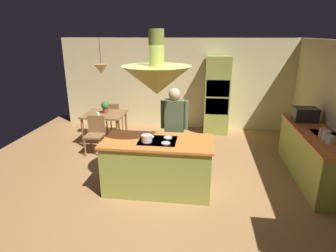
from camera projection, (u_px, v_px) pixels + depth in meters
name	position (u px, v px, depth m)	size (l,w,h in m)	color
ground	(160.00, 183.00, 5.25)	(8.16, 8.16, 0.00)	#9E7042
wall_back	(178.00, 84.00, 8.10)	(6.80, 0.10, 2.55)	beige
kitchen_island	(158.00, 165.00, 4.92)	(1.89, 0.90, 0.95)	#939E42
counter_run_right	(313.00, 155.00, 5.32)	(0.73, 2.42, 0.93)	#939E42
oven_tower	(217.00, 95.00, 7.65)	(0.66, 0.62, 2.11)	#939E42
dining_table	(105.00, 118.00, 7.05)	(0.99, 0.89, 0.76)	brown
person_at_island	(174.00, 125.00, 5.41)	(0.53, 0.23, 1.70)	tan
range_hood	(157.00, 78.00, 4.44)	(1.10, 1.10, 1.00)	#939E42
pendant_light_over_table	(101.00, 69.00, 6.67)	(0.32, 0.32, 0.82)	#E0B266
chair_facing_island	(95.00, 132.00, 6.47)	(0.40, 0.40, 0.87)	brown
chair_by_back_wall	(113.00, 116.00, 7.72)	(0.40, 0.40, 0.87)	brown
potted_plant_on_table	(105.00, 106.00, 7.02)	(0.20, 0.20, 0.30)	#99382D
cup_on_table	(98.00, 114.00, 6.80)	(0.07, 0.07, 0.09)	white
canister_flour	(331.00, 140.00, 4.59)	(0.14, 0.14, 0.14)	silver
canister_sugar	(327.00, 135.00, 4.76)	(0.13, 0.13, 0.17)	silver
canister_tea	(322.00, 132.00, 4.93)	(0.11, 0.11, 0.16)	#E0B78C
microwave_on_counter	(305.00, 114.00, 5.80)	(0.46, 0.36, 0.28)	#232326
cooking_pot_on_cooktop	(147.00, 138.00, 4.64)	(0.18, 0.18, 0.12)	#B2B2B7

